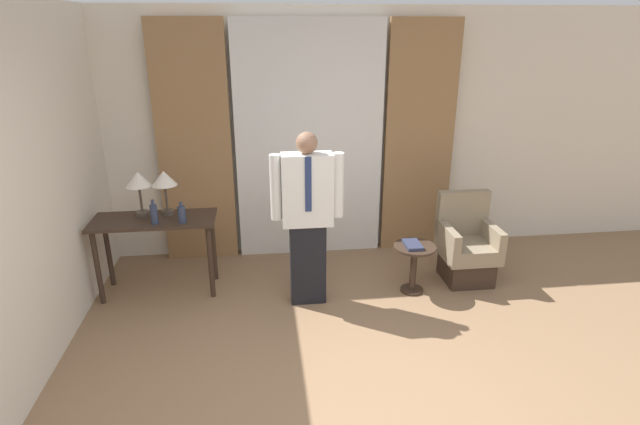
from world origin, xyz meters
TOP-DOWN VIEW (x-y plane):
  - wall_back at (0.00, 3.12)m, footprint 10.00×0.06m
  - curtain_sheer_center at (0.00, 2.99)m, footprint 1.61×0.06m
  - curtain_drape_left at (-1.23, 2.99)m, footprint 0.78×0.06m
  - curtain_drape_right at (1.23, 2.99)m, footprint 0.78×0.06m
  - desk at (-1.58, 2.23)m, footprint 1.16×0.49m
  - table_lamp_left at (-1.69, 2.34)m, footprint 0.24×0.24m
  - table_lamp_right at (-1.46, 2.34)m, footprint 0.24×0.24m
  - bottle_near_edge at (-1.29, 2.10)m, footprint 0.07×0.07m
  - bottle_by_lamp at (-1.54, 2.10)m, footprint 0.07×0.07m
  - person at (-0.14, 1.86)m, footprint 0.66×0.22m
  - armchair at (1.53, 2.11)m, footprint 0.54×0.55m
  - side_table at (0.91, 1.91)m, footprint 0.41×0.41m
  - book at (0.89, 1.91)m, footprint 0.15×0.25m

SIDE VIEW (x-z plane):
  - side_table at x=0.91m, z-range 0.09..0.58m
  - armchair at x=1.53m, z-range -0.11..0.79m
  - book at x=0.89m, z-range 0.49..0.52m
  - desk at x=-1.58m, z-range 0.25..1.02m
  - bottle_near_edge at x=-1.29m, z-range 0.75..0.95m
  - bottle_by_lamp at x=-1.54m, z-range 0.75..0.99m
  - person at x=-0.14m, z-range 0.07..1.71m
  - table_lamp_left at x=-1.69m, z-range 0.89..1.33m
  - table_lamp_right at x=-1.46m, z-range 0.89..1.33m
  - curtain_sheer_center at x=0.00m, z-range 0.00..2.58m
  - curtain_drape_left at x=-1.23m, z-range 0.00..2.58m
  - curtain_drape_right at x=1.23m, z-range 0.00..2.58m
  - wall_back at x=0.00m, z-range 0.00..2.70m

